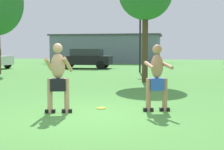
% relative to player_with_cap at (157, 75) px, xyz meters
% --- Properties ---
extents(ground_plane, '(80.00, 80.00, 0.00)m').
position_rel_player_with_cap_xyz_m(ground_plane, '(-1.63, -0.78, -0.95)').
color(ground_plane, '#4C8E3D').
extents(player_with_cap, '(0.77, 0.69, 1.73)m').
position_rel_player_with_cap_xyz_m(player_with_cap, '(0.00, 0.00, 0.00)').
color(player_with_cap, black).
rests_on(player_with_cap, ground_plane).
extents(player_in_black, '(0.68, 0.69, 1.75)m').
position_rel_player_with_cap_xyz_m(player_in_black, '(-2.42, -0.65, -0.02)').
color(player_in_black, black).
rests_on(player_in_black, ground_plane).
extents(frisbee, '(0.25, 0.25, 0.03)m').
position_rel_player_with_cap_xyz_m(frisbee, '(-1.48, 0.10, -0.94)').
color(frisbee, yellow).
rests_on(frisbee, ground_plane).
extents(car_black_mid_lot, '(4.30, 2.03, 1.58)m').
position_rel_player_with_cap_xyz_m(car_black_mid_lot, '(-6.52, 16.81, -0.13)').
color(car_black_mid_lot, black).
rests_on(car_black_mid_lot, ground_plane).
extents(lamp_post, '(0.60, 0.24, 5.50)m').
position_rel_player_with_cap_xyz_m(lamp_post, '(-1.76, 13.45, 2.44)').
color(lamp_post, black).
rests_on(lamp_post, ground_plane).
extents(outbuilding_behind_lot, '(12.33, 5.72, 3.18)m').
position_rel_player_with_cap_xyz_m(outbuilding_behind_lot, '(-6.97, 28.01, 0.65)').
color(outbuilding_behind_lot, slate).
rests_on(outbuilding_behind_lot, ground_plane).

